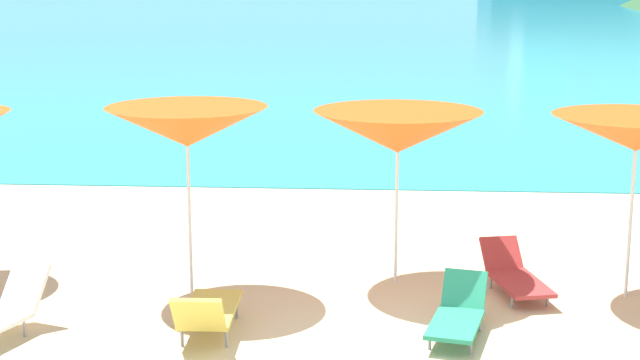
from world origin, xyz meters
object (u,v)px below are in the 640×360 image
Objects in this scene: umbrella_2 at (187,127)px; umbrella_3 at (398,132)px; umbrella_4 at (637,133)px; lounge_chair_2 at (458,314)px; lounge_chair_8 at (207,311)px; lounge_chair_7 at (514,275)px.

umbrella_2 reaches higher than umbrella_3.
umbrella_4 is at bearing 2.36° from umbrella_2.
umbrella_2 is at bearing -177.64° from umbrella_4.
lounge_chair_2 is at bearing -146.08° from umbrella_4.
umbrella_3 is 1.39× the size of lounge_chair_8.
umbrella_2 is 5.47m from umbrella_4.
umbrella_4 is 1.41× the size of lounge_chair_8.
lounge_chair_7 is (1.50, -0.36, -1.75)m from umbrella_3.
lounge_chair_7 is at bearing -13.63° from umbrella_3.
umbrella_3 is 2.33m from lounge_chair_7.
lounge_chair_7 is at bearing -154.78° from lounge_chair_8.
umbrella_3 reaches higher than lounge_chair_2.
umbrella_4 is 2.30m from lounge_chair_7.
umbrella_4 is 3.22m from lounge_chair_2.
lounge_chair_2 is (-2.20, -1.48, -1.82)m from umbrella_4.
umbrella_2 reaches higher than lounge_chair_8.
lounge_chair_7 is (0.82, 1.53, -0.01)m from lounge_chair_2.
umbrella_2 is at bearing -73.69° from lounge_chair_8.
lounge_chair_7 is 4.02m from lounge_chair_8.
umbrella_3 is 2.66m from lounge_chair_2.
umbrella_4 is at bearing -161.97° from lounge_chair_8.
umbrella_4 is 1.68× the size of lounge_chair_2.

